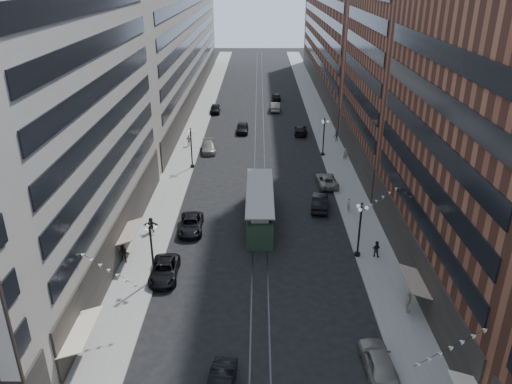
{
  "coord_description": "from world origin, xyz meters",
  "views": [
    {
      "loc": [
        -0.13,
        -8.61,
        24.82
      ],
      "look_at": [
        -0.38,
        35.8,
        5.0
      ],
      "focal_mm": 35.0,
      "sensor_mm": 36.0,
      "label": 1
    }
  ],
  "objects_px": {
    "car_14": "(275,107)",
    "pedestrian_7": "(376,249)",
    "pedestrian_4": "(408,302)",
    "lamppost_se_far": "(360,228)",
    "car_13": "(242,128)",
    "lamppost_sw_far": "(152,250)",
    "lamppost_se_mid": "(324,136)",
    "car_11": "(327,180)",
    "pedestrian_6": "(189,140)",
    "pedestrian_5": "(151,225)",
    "car_4": "(378,361)",
    "pedestrian_2": "(124,254)",
    "pedestrian_8": "(345,154)",
    "pedestrian_extra_0": "(348,204)",
    "car_extra_0": "(276,97)",
    "car_7": "(191,224)",
    "car_2": "(164,270)",
    "lamppost_sw_mid": "(191,147)",
    "car_5": "(221,384)",
    "car_12": "(301,130)",
    "car_8": "(208,147)",
    "car_10": "(320,202)",
    "pedestrian_9": "(337,136)",
    "streetcar": "(260,207)",
    "car_9": "(215,109)"
  },
  "relations": [
    {
      "from": "car_14",
      "to": "pedestrian_7",
      "type": "distance_m",
      "value": 54.19
    },
    {
      "from": "pedestrian_4",
      "to": "lamppost_se_far",
      "type": "bearing_deg",
      "value": 31.96
    },
    {
      "from": "car_13",
      "to": "lamppost_sw_far",
      "type": "bearing_deg",
      "value": -97.84
    },
    {
      "from": "lamppost_se_mid",
      "to": "car_11",
      "type": "height_order",
      "value": "lamppost_se_mid"
    },
    {
      "from": "pedestrian_6",
      "to": "pedestrian_5",
      "type": "bearing_deg",
      "value": 109.9
    },
    {
      "from": "car_4",
      "to": "pedestrian_2",
      "type": "xyz_separation_m",
      "value": [
        -20.45,
        13.35,
        0.22
      ]
    },
    {
      "from": "pedestrian_4",
      "to": "pedestrian_8",
      "type": "bearing_deg",
      "value": 15.23
    },
    {
      "from": "pedestrian_extra_0",
      "to": "car_extra_0",
      "type": "bearing_deg",
      "value": -157.02
    },
    {
      "from": "car_4",
      "to": "car_7",
      "type": "relative_size",
      "value": 0.93
    },
    {
      "from": "car_2",
      "to": "pedestrian_extra_0",
      "type": "relative_size",
      "value": 3.1
    },
    {
      "from": "pedestrian_2",
      "to": "car_extra_0",
      "type": "relative_size",
      "value": 0.42
    },
    {
      "from": "lamppost_sw_mid",
      "to": "car_5",
      "type": "bearing_deg",
      "value": -80.44
    },
    {
      "from": "car_5",
      "to": "car_12",
      "type": "bearing_deg",
      "value": 87.23
    },
    {
      "from": "lamppost_sw_far",
      "to": "car_14",
      "type": "relative_size",
      "value": 1.1
    },
    {
      "from": "car_2",
      "to": "pedestrian_6",
      "type": "bearing_deg",
      "value": 91.79
    },
    {
      "from": "lamppost_se_mid",
      "to": "car_4",
      "type": "xyz_separation_m",
      "value": [
        -1.25,
        -42.66,
        -2.27
      ]
    },
    {
      "from": "car_8",
      "to": "car_12",
      "type": "bearing_deg",
      "value": 24.45
    },
    {
      "from": "car_7",
      "to": "car_12",
      "type": "relative_size",
      "value": 1.05
    },
    {
      "from": "pedestrian_4",
      "to": "car_8",
      "type": "relative_size",
      "value": 0.38
    },
    {
      "from": "car_13",
      "to": "car_2",
      "type": "bearing_deg",
      "value": -96.87
    },
    {
      "from": "car_10",
      "to": "car_5",
      "type": "bearing_deg",
      "value": 78.97
    },
    {
      "from": "lamppost_se_mid",
      "to": "pedestrian_7",
      "type": "height_order",
      "value": "lamppost_se_mid"
    },
    {
      "from": "car_13",
      "to": "car_14",
      "type": "relative_size",
      "value": 0.94
    },
    {
      "from": "car_10",
      "to": "car_extra_0",
      "type": "relative_size",
      "value": 1.18
    },
    {
      "from": "car_4",
      "to": "pedestrian_8",
      "type": "bearing_deg",
      "value": -98.54
    },
    {
      "from": "pedestrian_2",
      "to": "car_12",
      "type": "relative_size",
      "value": 0.36
    },
    {
      "from": "pedestrian_4",
      "to": "car_12",
      "type": "bearing_deg",
      "value": 21.85
    },
    {
      "from": "pedestrian_5",
      "to": "pedestrian_9",
      "type": "xyz_separation_m",
      "value": [
        23.26,
        29.93,
        0.03
      ]
    },
    {
      "from": "pedestrian_7",
      "to": "car_extra_0",
      "type": "xyz_separation_m",
      "value": [
        -7.36,
        62.14,
        -0.23
      ]
    },
    {
      "from": "car_13",
      "to": "car_extra_0",
      "type": "height_order",
      "value": "car_13"
    },
    {
      "from": "pedestrian_2",
      "to": "pedestrian_5",
      "type": "bearing_deg",
      "value": 85.21
    },
    {
      "from": "car_7",
      "to": "car_12",
      "type": "xyz_separation_m",
      "value": [
        13.95,
        33.48,
        -0.0
      ]
    },
    {
      "from": "pedestrian_7",
      "to": "car_10",
      "type": "bearing_deg",
      "value": -41.8
    },
    {
      "from": "streetcar",
      "to": "car_13",
      "type": "bearing_deg",
      "value": 95.09
    },
    {
      "from": "car_8",
      "to": "car_14",
      "type": "xyz_separation_m",
      "value": [
        10.63,
        23.73,
        0.11
      ]
    },
    {
      "from": "car_5",
      "to": "pedestrian_8",
      "type": "relative_size",
      "value": 2.51
    },
    {
      "from": "car_8",
      "to": "car_12",
      "type": "height_order",
      "value": "car_12"
    },
    {
      "from": "lamppost_sw_far",
      "to": "streetcar",
      "type": "xyz_separation_m",
      "value": [
        9.2,
        11.3,
        -1.46
      ]
    },
    {
      "from": "pedestrian_4",
      "to": "car_14",
      "type": "relative_size",
      "value": 0.37
    },
    {
      "from": "car_13",
      "to": "pedestrian_8",
      "type": "relative_size",
      "value": 2.69
    },
    {
      "from": "car_5",
      "to": "car_14",
      "type": "distance_m",
      "value": 70.4
    },
    {
      "from": "car_9",
      "to": "car_10",
      "type": "distance_m",
      "value": 44.31
    },
    {
      "from": "lamppost_sw_mid",
      "to": "pedestrian_extra_0",
      "type": "height_order",
      "value": "lamppost_sw_mid"
    },
    {
      "from": "car_7",
      "to": "car_13",
      "type": "distance_m",
      "value": 34.59
    },
    {
      "from": "car_11",
      "to": "car_12",
      "type": "xyz_separation_m",
      "value": [
        -1.6,
        21.49,
        0.01
      ]
    },
    {
      "from": "car_4",
      "to": "pedestrian_9",
      "type": "relative_size",
      "value": 2.86
    },
    {
      "from": "car_13",
      "to": "pedestrian_extra_0",
      "type": "bearing_deg",
      "value": -66.46
    },
    {
      "from": "lamppost_se_far",
      "to": "car_12",
      "type": "bearing_deg",
      "value": 93.56
    },
    {
      "from": "lamppost_sw_far",
      "to": "pedestrian_6",
      "type": "bearing_deg",
      "value": 92.54
    },
    {
      "from": "car_5",
      "to": "pedestrian_7",
      "type": "height_order",
      "value": "pedestrian_7"
    }
  ]
}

